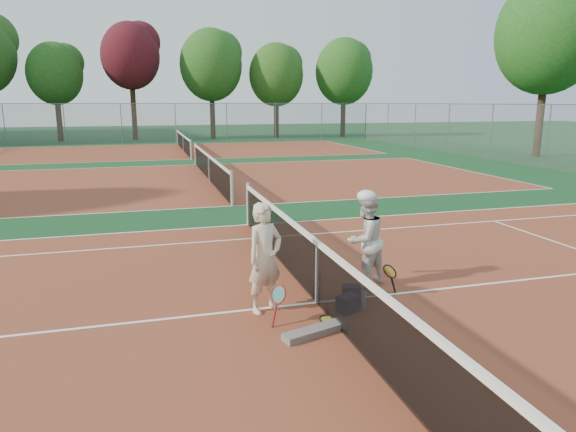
% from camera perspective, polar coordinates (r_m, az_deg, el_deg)
% --- Properties ---
extents(ground, '(130.00, 130.00, 0.00)m').
position_cam_1_polar(ground, '(8.28, 3.21, -9.60)').
color(ground, '#0F3A1B').
rests_on(ground, ground).
extents(court_main, '(23.77, 10.97, 0.01)m').
position_cam_1_polar(court_main, '(8.27, 3.21, -9.58)').
color(court_main, brown).
rests_on(court_main, ground).
extents(court_far_a, '(23.77, 10.97, 0.01)m').
position_cam_1_polar(court_far_a, '(21.12, -8.71, 3.95)').
color(court_far_a, brown).
rests_on(court_far_a, ground).
extents(court_far_b, '(23.77, 10.97, 0.01)m').
position_cam_1_polar(court_far_b, '(34.48, -11.53, 7.14)').
color(court_far_b, brown).
rests_on(court_far_b, ground).
extents(net_main, '(0.10, 10.98, 1.02)m').
position_cam_1_polar(net_main, '(8.10, 3.26, -6.25)').
color(net_main, black).
rests_on(net_main, ground).
extents(net_far_a, '(0.10, 10.98, 1.02)m').
position_cam_1_polar(net_far_a, '(21.06, -8.75, 5.31)').
color(net_far_a, black).
rests_on(net_far_a, ground).
extents(net_far_b, '(0.10, 10.98, 1.02)m').
position_cam_1_polar(net_far_b, '(34.43, -11.57, 7.98)').
color(net_far_b, black).
rests_on(net_far_b, ground).
extents(fence_back, '(32.00, 0.06, 3.00)m').
position_cam_1_polar(fence_back, '(41.35, -12.38, 10.05)').
color(fence_back, slate).
rests_on(fence_back, ground).
extents(player_a, '(0.72, 0.62, 1.68)m').
position_cam_1_polar(player_a, '(7.70, -2.58, -4.68)').
color(player_a, beige).
rests_on(player_a, ground).
extents(player_b, '(0.97, 0.88, 1.61)m').
position_cam_1_polar(player_b, '(8.89, 8.56, -2.65)').
color(player_b, silver).
rests_on(player_b, ground).
extents(racket_red, '(0.37, 0.37, 0.57)m').
position_cam_1_polar(racket_red, '(7.45, -1.07, -9.82)').
color(racket_red, maroon).
rests_on(racket_red, ground).
extents(racket_black_held, '(0.39, 0.38, 0.55)m').
position_cam_1_polar(racket_black_held, '(8.58, 11.20, -7.03)').
color(racket_black_held, black).
rests_on(racket_black_held, ground).
extents(racket_spare, '(0.40, 0.65, 0.05)m').
position_cam_1_polar(racket_spare, '(7.60, 4.44, -11.46)').
color(racket_spare, black).
rests_on(racket_spare, ground).
extents(sports_bag_navy, '(0.39, 0.34, 0.26)m').
position_cam_1_polar(sports_bag_navy, '(7.94, 6.70, -9.64)').
color(sports_bag_navy, black).
rests_on(sports_bag_navy, ground).
extents(sports_bag_purple, '(0.35, 0.29, 0.24)m').
position_cam_1_polar(sports_bag_purple, '(8.40, 7.07, -8.46)').
color(sports_bag_purple, black).
rests_on(sports_bag_purple, ground).
extents(net_cover_canvas, '(0.99, 0.50, 0.10)m').
position_cam_1_polar(net_cover_canvas, '(7.20, 3.01, -12.69)').
color(net_cover_canvas, '#5F5955').
rests_on(net_cover_canvas, ground).
extents(water_bottle, '(0.09, 0.09, 0.30)m').
position_cam_1_polar(water_bottle, '(8.06, 8.41, -9.19)').
color(water_bottle, silver).
rests_on(water_bottle, ground).
extents(tree_back_1, '(4.22, 4.22, 7.70)m').
position_cam_1_polar(tree_back_1, '(45.55, -24.49, 14.17)').
color(tree_back_1, '#382314').
rests_on(tree_back_1, ground).
extents(tree_back_maroon, '(4.69, 4.69, 9.46)m').
position_cam_1_polar(tree_back_maroon, '(45.46, -17.11, 16.60)').
color(tree_back_maroon, '#382314').
rests_on(tree_back_maroon, ground).
extents(tree_back_3, '(5.25, 5.25, 9.17)m').
position_cam_1_polar(tree_back_3, '(45.62, -8.55, 16.23)').
color(tree_back_3, '#382314').
rests_on(tree_back_3, ground).
extents(tree_back_4, '(4.72, 4.72, 8.13)m').
position_cam_1_polar(tree_back_4, '(46.27, -1.33, 15.39)').
color(tree_back_4, '#382314').
rests_on(tree_back_4, ground).
extents(tree_back_5, '(5.09, 5.09, 8.67)m').
position_cam_1_polar(tree_back_5, '(47.57, 6.24, 15.64)').
color(tree_back_5, '#382314').
rests_on(tree_back_5, ground).
extents(tree_right_1, '(5.73, 5.73, 10.09)m').
position_cam_1_polar(tree_right_1, '(33.57, 26.97, 17.52)').
color(tree_right_1, '#382314').
rests_on(tree_right_1, ground).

